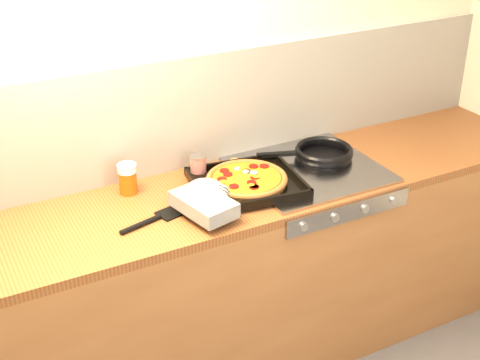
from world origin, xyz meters
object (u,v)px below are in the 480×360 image
frying_pan (322,153)px  juice_glass (128,179)px  pizza_on_tray (234,186)px  tomato_can (198,166)px

frying_pan → juice_glass: juice_glass is taller
pizza_on_tray → frying_pan: size_ratio=1.29×
frying_pan → juice_glass: size_ratio=3.55×
pizza_on_tray → juice_glass: 0.44m
tomato_can → juice_glass: size_ratio=0.78×
tomato_can → pizza_on_tray: bearing=-74.6°
pizza_on_tray → frying_pan: (0.50, 0.10, -0.01)m
pizza_on_tray → juice_glass: size_ratio=4.59×
pizza_on_tray → juice_glass: bearing=148.9°
frying_pan → tomato_can: size_ratio=4.56×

